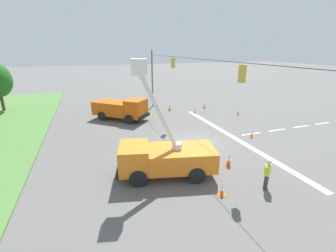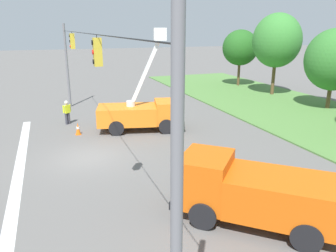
% 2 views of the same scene
% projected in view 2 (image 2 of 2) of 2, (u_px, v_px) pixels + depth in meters
% --- Properties ---
extents(ground_plane, '(200.00, 200.00, 0.00)m').
position_uv_depth(ground_plane, '(89.00, 157.00, 17.99)').
color(ground_plane, '#605E5B').
extents(signal_gantry, '(26.20, 0.33, 7.20)m').
position_uv_depth(signal_gantry, '(83.00, 80.00, 16.71)').
color(signal_gantry, slate).
rests_on(signal_gantry, ground).
extents(tree_far_west, '(4.22, 4.18, 6.68)m').
position_uv_depth(tree_far_west, '(240.00, 48.00, 38.83)').
color(tree_far_west, brown).
rests_on(tree_far_west, ground).
extents(tree_west, '(5.16, 4.69, 8.31)m').
position_uv_depth(tree_west, '(277.00, 41.00, 33.07)').
color(tree_west, brown).
rests_on(tree_west, ground).
extents(tree_centre, '(4.79, 4.78, 6.85)m').
position_uv_depth(tree_centre, '(334.00, 60.00, 27.47)').
color(tree_centre, brown).
rests_on(tree_centre, ground).
extents(utility_truck_bucket_lift, '(3.67, 6.18, 6.84)m').
position_uv_depth(utility_truck_bucket_lift, '(142.00, 111.00, 22.50)').
color(utility_truck_bucket_lift, orange).
rests_on(utility_truck_bucket_lift, ground).
extents(utility_truck_support_near, '(5.66, 5.95, 2.35)m').
position_uv_depth(utility_truck_support_near, '(256.00, 191.00, 11.64)').
color(utility_truck_support_near, '#D6560F').
rests_on(utility_truck_support_near, ground).
extents(road_worker, '(0.41, 0.58, 1.77)m').
position_uv_depth(road_worker, '(67.00, 111.00, 23.93)').
color(road_worker, '#383842').
rests_on(road_worker, ground).
extents(traffic_cone_near_bucket, '(0.36, 0.36, 0.60)m').
position_uv_depth(traffic_cone_near_bucket, '(104.00, 118.00, 24.77)').
color(traffic_cone_near_bucket, orange).
rests_on(traffic_cone_near_bucket, ground).
extents(traffic_cone_lane_edge_a, '(0.36, 0.36, 0.82)m').
position_uv_depth(traffic_cone_lane_edge_a, '(78.00, 129.00, 21.72)').
color(traffic_cone_lane_edge_a, orange).
rests_on(traffic_cone_lane_edge_a, ground).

